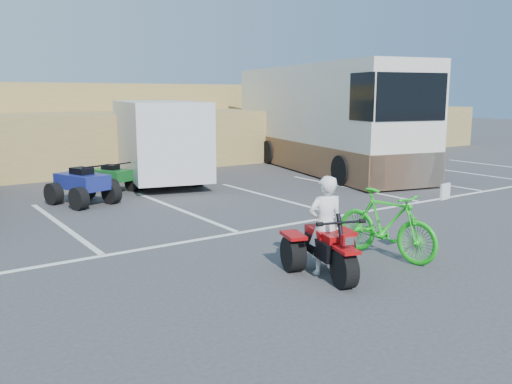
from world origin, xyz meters
TOP-DOWN VIEW (x-y plane):
  - ground at (0.00, 0.00)m, footprint 100.00×100.00m
  - parking_stripes at (0.87, 4.07)m, footprint 28.00×5.16m
  - grass_embankment at (0.00, 15.48)m, footprint 40.00×8.50m
  - red_trike_atv at (-0.28, -0.51)m, footprint 1.46×1.70m
  - rider at (-0.24, -0.36)m, footprint 0.63×0.50m
  - green_dirt_bike at (1.14, -0.31)m, footprint 0.80×1.94m
  - cargo_trailer at (1.40, 9.18)m, footprint 3.27×5.60m
  - rv_motorhome at (7.46, 8.52)m, footprint 4.67×10.29m
  - quad_atv_blue at (-1.66, 6.93)m, footprint 1.58×1.83m
  - quad_atv_green at (-0.49, 8.21)m, footprint 1.39×1.57m

SIDE VIEW (x-z plane):
  - ground at x=0.00m, z-range 0.00..0.00m
  - red_trike_atv at x=-0.28m, z-range -0.47..0.47m
  - quad_atv_blue at x=-1.66m, z-range -0.51..0.51m
  - quad_atv_green at x=-0.49m, z-range -0.42..0.42m
  - parking_stripes at x=0.87m, z-range 0.00..0.01m
  - green_dirt_bike at x=1.14m, z-range 0.00..1.13m
  - rider at x=-0.24m, z-range 0.00..1.49m
  - cargo_trailer at x=1.40m, z-range 0.10..2.55m
  - grass_embankment at x=0.00m, z-range -0.13..2.97m
  - rv_motorhome at x=7.46m, z-range -0.24..3.35m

